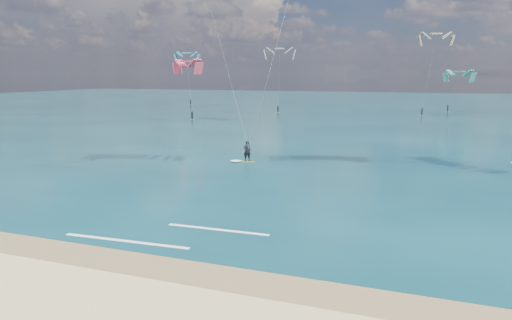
{
  "coord_description": "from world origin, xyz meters",
  "views": [
    {
      "loc": [
        11.97,
        -13.05,
        8.21
      ],
      "look_at": [
        4.41,
        8.0,
        3.98
      ],
      "focal_mm": 32.0,
      "sensor_mm": 36.0,
      "label": 1
    }
  ],
  "objects": [
    {
      "name": "shoreline_foam",
      "position": [
        0.22,
        6.4,
        0.04
      ],
      "size": [
        9.95,
        3.63,
        0.01
      ],
      "color": "white",
      "rests_on": "ground"
    },
    {
      "name": "distant_kites",
      "position": [
        2.18,
        79.9,
        6.08
      ],
      "size": [
        94.19,
        38.77,
        15.52
      ],
      "color": "gray",
      "rests_on": "ground"
    },
    {
      "name": "ground",
      "position": [
        0.0,
        40.0,
        0.0
      ],
      "size": [
        320.0,
        320.0,
        0.0
      ],
      "primitive_type": "plane",
      "color": "tan",
      "rests_on": "ground"
    },
    {
      "name": "wet_sand_strip",
      "position": [
        0.0,
        3.0,
        0.0
      ],
      "size": [
        320.0,
        2.4,
        0.01
      ],
      "primitive_type": "cube",
      "color": "brown",
      "rests_on": "ground"
    },
    {
      "name": "sea",
      "position": [
        0.0,
        104.0,
        0.02
      ],
      "size": [
        320.0,
        200.0,
        0.04
      ],
      "primitive_type": "cube",
      "color": "#0A2F3A",
      "rests_on": "ground"
    },
    {
      "name": "kitesurfer_main",
      "position": [
        -1.92,
        23.43,
        9.95
      ],
      "size": [
        10.62,
        8.54,
        19.15
      ],
      "rotation": [
        0.0,
        0.0,
        0.24
      ],
      "color": "yellow",
      "rests_on": "sea"
    }
  ]
}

